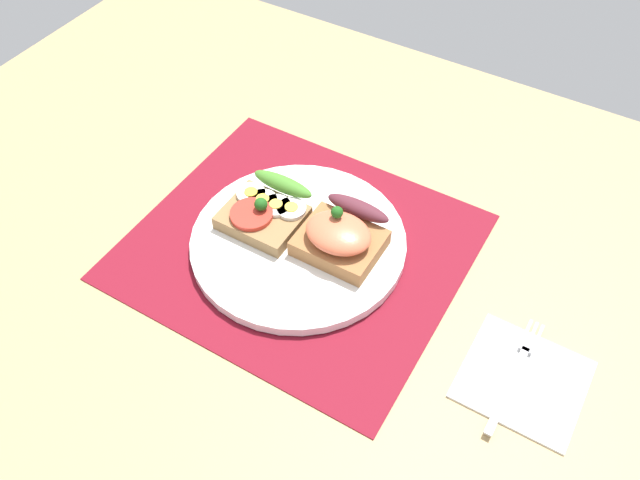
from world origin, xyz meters
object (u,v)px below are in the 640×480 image
Objects in this scene: plate at (298,242)px; fork at (516,371)px; sandwich_egg_tomato at (267,209)px; napkin at (523,379)px; sandwich_salmon at (341,235)px.

plate is 28.46cm from fork.
sandwich_egg_tomato is at bearing 168.23° from plate.
plate is 5.56cm from sandwich_egg_tomato.
napkin is 1.08cm from fork.
plate reaches higher than napkin.
sandwich_egg_tomato is at bearing 172.41° from fork.
sandwich_salmon reaches higher than sandwich_egg_tomato.
sandwich_egg_tomato is 0.99× the size of sandwich_salmon.
sandwich_salmon is at bearing 168.44° from fork.
sandwich_salmon is (10.06, 0.32, 0.71)cm from sandwich_egg_tomato.
plate is 5.89cm from sandwich_salmon.
sandwich_egg_tomato reaches higher than plate.
napkin is (24.22, -4.87, -3.41)cm from sandwich_salmon.
sandwich_salmon is 0.64× the size of fork.
plate is 2.75× the size of sandwich_egg_tomato.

